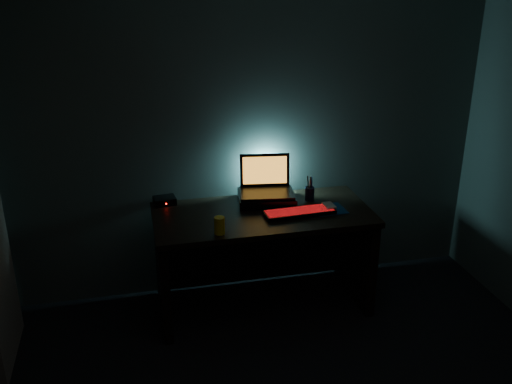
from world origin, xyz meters
TOP-DOWN VIEW (x-y plane):
  - room at (0.00, 0.00)m, footprint 3.50×4.00m
  - desk at (0.00, 1.67)m, footprint 1.50×0.70m
  - riser at (0.07, 1.79)m, footprint 0.44×0.35m
  - laptop at (0.07, 1.84)m, footprint 0.41×0.33m
  - keyboard at (0.23, 1.53)m, footprint 0.50×0.18m
  - mousepad at (0.46, 1.56)m, footprint 0.23×0.21m
  - mouse at (0.46, 1.56)m, footprint 0.07×0.12m
  - pen_cup at (0.38, 1.76)m, footprint 0.07×0.07m
  - juice_glass at (-0.35, 1.36)m, footprint 0.08×0.08m
  - router at (-0.65, 1.92)m, footprint 0.16×0.14m

SIDE VIEW (x-z plane):
  - desk at x=0.00m, z-range 0.12..0.87m
  - mousepad at x=0.46m, z-range 0.75..0.75m
  - keyboard at x=0.23m, z-range 0.75..0.78m
  - mouse at x=0.46m, z-range 0.75..0.79m
  - router at x=-0.65m, z-range 0.75..0.80m
  - riser at x=0.07m, z-range 0.75..0.81m
  - pen_cup at x=0.38m, z-range 0.75..0.85m
  - juice_glass at x=-0.35m, z-range 0.75..0.86m
  - laptop at x=0.07m, z-range 0.74..1.00m
  - room at x=0.00m, z-range 0.00..2.50m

